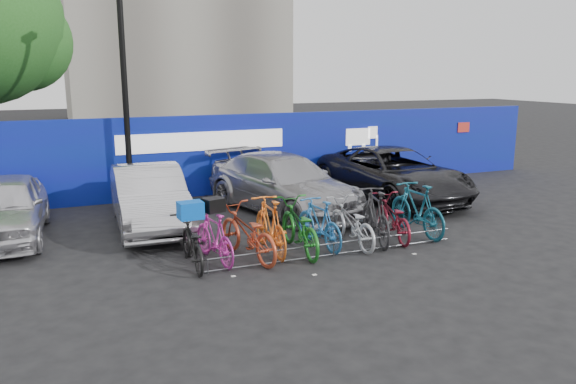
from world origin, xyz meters
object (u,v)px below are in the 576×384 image
bike_2 (247,233)px  bike_1 (214,237)px  car_1 (149,197)px  car_2 (284,184)px  car_0 (4,208)px  bike_8 (392,218)px  bike_rack (334,249)px  lamppost (125,86)px  bike_4 (299,227)px  bike_6 (351,223)px  bike_7 (376,216)px  bike_3 (270,226)px  bike_9 (417,209)px  bike_5 (319,223)px  bike_0 (192,243)px  car_3 (393,174)px

bike_2 → bike_1: bearing=-18.6°
car_1 → car_2: car_2 is taller
car_0 → bike_8: size_ratio=2.25×
bike_rack → car_1: bearing=130.0°
lamppost → bike_rack: (3.20, -6.00, -3.11)m
bike_4 → bike_6: (1.21, -0.01, -0.04)m
car_2 → bike_7: car_2 is taller
bike_rack → car_2: car_2 is taller
car_1 → bike_3: (1.96, -2.94, -0.14)m
bike_4 → bike_9: (3.00, 0.15, 0.06)m
bike_4 → bike_5: (0.53, 0.14, -0.02)m
bike_0 → bike_1: 0.47m
bike_7 → bike_9: (1.17, 0.13, 0.01)m
bike_8 → bike_9: bike_9 is taller
bike_3 → bike_6: (1.77, -0.19, -0.08)m
bike_3 → bike_8: bike_3 is taller
bike_rack → car_3: size_ratio=1.04×
car_0 → car_3: bearing=3.7°
bike_6 → bike_4: bearing=-0.8°
car_0 → bike_7: car_0 is taller
bike_8 → bike_rack: bearing=28.9°
bike_4 → bike_0: bearing=3.2°
bike_0 → bike_4: size_ratio=0.87×
bike_1 → bike_2: 0.65m
bike_4 → bike_6: 1.22m
car_3 → bike_2: 6.60m
bike_5 → car_1: bearing=-49.8°
bike_4 → lamppost: bearing=-60.8°
car_3 → bike_1: (-6.26, -3.39, -0.24)m
lamppost → bike_8: (4.96, -5.41, -2.78)m
lamppost → car_3: 7.86m
car_0 → bike_8: car_0 is taller
bike_2 → bike_5: (1.65, 0.13, -0.01)m
bike_0 → bike_5: bike_5 is taller
bike_1 → bike_8: bike_1 is taller
bike_1 → bike_2: bearing=165.0°
bike_0 → bike_4: (2.22, -0.01, 0.07)m
bike_5 → bike_9: 2.46m
bike_1 → bike_3: 1.21m
car_2 → bike_9: 3.76m
car_3 → bike_9: (-1.51, -3.32, -0.14)m
bike_2 → bike_7: bike_7 is taller
car_3 → bike_7: bearing=-131.0°
car_0 → bike_7: size_ratio=2.11×
bike_rack → car_3: 5.66m
car_2 → bike_6: size_ratio=2.71×
bike_5 → bike_9: bearing=174.6°
car_3 → bike_1: bearing=-154.8°
bike_1 → bike_5: (2.29, 0.07, 0.02)m
car_1 → bike_8: (4.82, -3.05, -0.24)m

